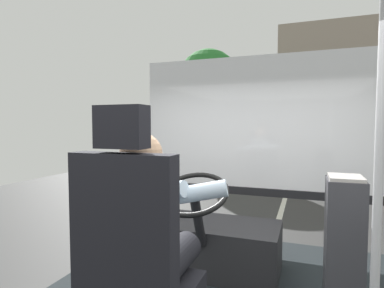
{
  "coord_description": "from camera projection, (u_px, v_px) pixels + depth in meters",
  "views": [
    {
      "loc": [
        0.51,
        -1.71,
        2.01
      ],
      "look_at": [
        -0.55,
        1.15,
        1.82
      ],
      "focal_mm": 29.12,
      "sensor_mm": 36.0,
      "label": 1
    }
  ],
  "objects": [
    {
      "name": "ground",
      "position": [
        288.0,
        188.0,
        10.15
      ],
      "size": [
        18.0,
        44.0,
        0.06
      ],
      "color": "#323232"
    },
    {
      "name": "driver_seat",
      "position": [
        136.0,
        271.0,
        1.43
      ],
      "size": [
        0.48,
        0.48,
        1.3
      ],
      "color": "black",
      "rests_on": "bus_floor"
    },
    {
      "name": "bus_driver",
      "position": [
        148.0,
        228.0,
        1.53
      ],
      "size": [
        0.72,
        0.51,
        0.74
      ],
      "color": "black",
      "rests_on": "driver_seat"
    },
    {
      "name": "steering_console",
      "position": [
        212.0,
        244.0,
        2.61
      ],
      "size": [
        1.1,
        0.99,
        0.87
      ],
      "color": "black",
      "rests_on": "bus_floor"
    },
    {
      "name": "handrail_pole",
      "position": [
        379.0,
        159.0,
        1.51
      ],
      "size": [
        0.04,
        0.04,
        2.11
      ],
      "color": "#B7B7BC",
      "rests_on": "bus_floor"
    },
    {
      "name": "fare_box",
      "position": [
        344.0,
        250.0,
        1.9
      ],
      "size": [
        0.21,
        0.28,
        0.91
      ],
      "color": "#333338",
      "rests_on": "bus_floor"
    },
    {
      "name": "windshield_panel",
      "position": [
        255.0,
        141.0,
        3.31
      ],
      "size": [
        2.5,
        0.08,
        1.48
      ],
      "color": "white"
    },
    {
      "name": "street_tree",
      "position": [
        208.0,
        81.0,
        12.61
      ],
      "size": [
        2.46,
        2.46,
        5.07
      ],
      "color": "#4C3828",
      "rests_on": "ground"
    }
  ]
}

